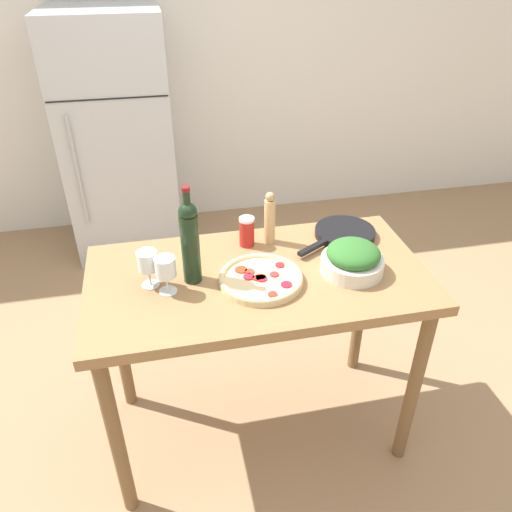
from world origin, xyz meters
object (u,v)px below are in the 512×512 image
wine_bottle (190,240)px  refrigerator (118,139)px  wine_glass_far (148,263)px  wine_glass_near (166,269)px  salt_canister (247,232)px  cast_iron_skillet (344,233)px  pepper_mill (270,219)px  homemade_pizza (262,278)px  salad_bowl (353,259)px

wine_bottle → refrigerator: bearing=99.8°
wine_bottle → wine_glass_far: bearing=-179.5°
wine_glass_near → salt_canister: size_ratio=1.14×
refrigerator → cast_iron_skillet: size_ratio=4.26×
refrigerator → pepper_mill: bearing=-68.1°
cast_iron_skillet → wine_glass_near: bearing=-162.5°
wine_glass_far → refrigerator: bearing=95.1°
homemade_pizza → cast_iron_skillet: size_ratio=0.83×
refrigerator → homemade_pizza: bearing=-73.5°
salt_canister → wine_glass_far: bearing=-153.1°
cast_iron_skillet → wine_bottle: bearing=-164.4°
wine_glass_far → cast_iron_skillet: 0.86m
wine_glass_near → cast_iron_skillet: size_ratio=0.38×
salad_bowl → cast_iron_skillet: (0.07, 0.26, -0.04)m
homemade_pizza → salt_canister: bearing=90.4°
homemade_pizza → salt_canister: 0.28m
refrigerator → wine_glass_near: (0.23, -1.93, 0.18)m
homemade_pizza → cast_iron_skillet: (0.42, 0.25, 0.00)m
wine_glass_near → salt_canister: bearing=36.9°
salad_bowl → homemade_pizza: bearing=179.3°
homemade_pizza → wine_glass_near: bearing=178.0°
wine_glass_near → pepper_mill: 0.52m
wine_glass_near → wine_glass_far: same height
wine_bottle → wine_glass_far: (-0.16, -0.00, -0.07)m
wine_glass_near → homemade_pizza: size_ratio=0.46×
pepper_mill → salt_canister: pepper_mill is taller
wine_glass_far → homemade_pizza: 0.42m
refrigerator → wine_bottle: size_ratio=4.22×
wine_bottle → homemade_pizza: 0.30m
salad_bowl → salt_canister: bearing=142.3°
refrigerator → wine_glass_far: bearing=-84.9°
refrigerator → wine_glass_near: size_ratio=11.14×
wine_bottle → homemade_pizza: wine_bottle is taller
wine_glass_far → pepper_mill: size_ratio=0.63×
salad_bowl → wine_glass_near: bearing=178.7°
pepper_mill → wine_glass_far: bearing=-157.2°
wine_glass_near → homemade_pizza: (0.35, -0.01, -0.08)m
salad_bowl → homemade_pizza: 0.36m
wine_glass_near → pepper_mill: pepper_mill is taller
wine_glass_far → salt_canister: (0.41, 0.21, -0.04)m
cast_iron_skillet → homemade_pizza: bearing=-148.9°
homemade_pizza → wine_bottle: bearing=165.0°
refrigerator → cast_iron_skillet: (1.00, -1.69, 0.10)m
wine_bottle → salt_canister: 0.34m
refrigerator → salt_canister: size_ratio=12.70×
wine_bottle → pepper_mill: wine_bottle is taller
wine_glass_near → salad_bowl: wine_glass_near is taller
refrigerator → pepper_mill: size_ratio=7.04×
refrigerator → wine_glass_far: refrigerator is taller
wine_glass_near → homemade_pizza: 0.36m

